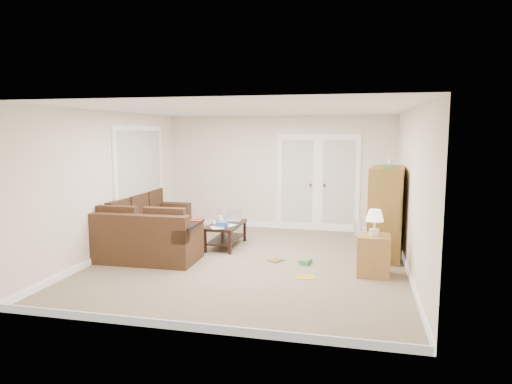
% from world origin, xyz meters
% --- Properties ---
extents(floor, '(5.50, 5.50, 0.00)m').
position_xyz_m(floor, '(0.00, 0.00, 0.00)').
color(floor, gray).
rests_on(floor, ground).
extents(ceiling, '(5.00, 5.50, 0.02)m').
position_xyz_m(ceiling, '(0.00, 0.00, 2.50)').
color(ceiling, white).
rests_on(ceiling, wall_back).
extents(wall_left, '(0.02, 5.50, 2.50)m').
position_xyz_m(wall_left, '(-2.50, 0.00, 1.25)').
color(wall_left, white).
rests_on(wall_left, floor).
extents(wall_right, '(0.02, 5.50, 2.50)m').
position_xyz_m(wall_right, '(2.50, 0.00, 1.25)').
color(wall_right, white).
rests_on(wall_right, floor).
extents(wall_back, '(5.00, 0.02, 2.50)m').
position_xyz_m(wall_back, '(0.00, 2.75, 1.25)').
color(wall_back, white).
rests_on(wall_back, floor).
extents(wall_front, '(5.00, 0.02, 2.50)m').
position_xyz_m(wall_front, '(0.00, -2.75, 1.25)').
color(wall_front, white).
rests_on(wall_front, floor).
extents(baseboards, '(5.00, 5.50, 0.10)m').
position_xyz_m(baseboards, '(0.00, 0.00, 0.05)').
color(baseboards, white).
rests_on(baseboards, floor).
extents(french_doors, '(1.80, 0.05, 2.13)m').
position_xyz_m(french_doors, '(0.85, 2.71, 1.04)').
color(french_doors, white).
rests_on(french_doors, floor).
extents(window_left, '(0.05, 1.92, 1.42)m').
position_xyz_m(window_left, '(-2.46, 1.00, 1.55)').
color(window_left, white).
rests_on(window_left, wall_left).
extents(sectional_sofa, '(1.86, 2.73, 0.84)m').
position_xyz_m(sectional_sofa, '(-2.02, 0.32, 0.33)').
color(sectional_sofa, '#482E1B').
rests_on(sectional_sofa, floor).
extents(coffee_table, '(0.56, 1.09, 0.73)m').
position_xyz_m(coffee_table, '(-0.68, 0.87, 0.24)').
color(coffee_table, black).
rests_on(coffee_table, floor).
extents(tv_armoire, '(0.66, 1.04, 1.68)m').
position_xyz_m(tv_armoire, '(2.20, 0.74, 0.79)').
color(tv_armoire, brown).
rests_on(tv_armoire, floor).
extents(side_cabinet, '(0.49, 0.49, 1.00)m').
position_xyz_m(side_cabinet, '(1.97, -0.29, 0.36)').
color(side_cabinet, '#A1723B').
rests_on(side_cabinet, floor).
extents(space_heater, '(0.15, 0.14, 0.31)m').
position_xyz_m(space_heater, '(1.74, 2.41, 0.16)').
color(space_heater, white).
rests_on(space_heater, floor).
extents(floor_magazine, '(0.33, 0.28, 0.01)m').
position_xyz_m(floor_magazine, '(0.99, -0.62, 0.00)').
color(floor_magazine, gold).
rests_on(floor_magazine, floor).
extents(floor_greenbox, '(0.21, 0.24, 0.08)m').
position_xyz_m(floor_greenbox, '(0.91, 0.05, 0.04)').
color(floor_greenbox, '#439551').
rests_on(floor_greenbox, floor).
extents(floor_book, '(0.28, 0.31, 0.02)m').
position_xyz_m(floor_book, '(0.33, 0.18, 0.01)').
color(floor_book, brown).
rests_on(floor_book, floor).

